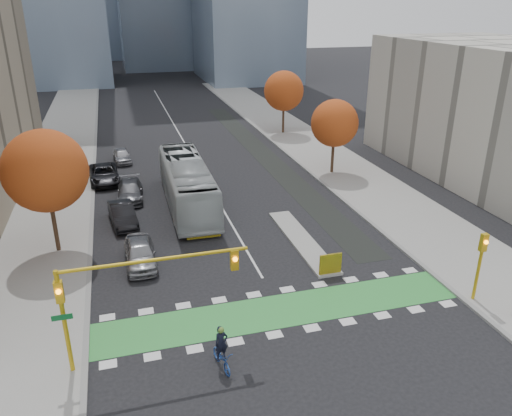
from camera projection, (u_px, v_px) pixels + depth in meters
ground at (291, 327)px, 25.42m from camera, size 300.00×300.00×0.00m
sidewalk_west at (47, 208)px, 39.73m from camera, size 7.00×120.00×0.15m
sidewalk_east at (355, 178)px, 46.56m from camera, size 7.00×120.00×0.15m
curb_west at (93, 204)px, 40.61m from camera, size 0.30×120.00×0.16m
curb_east at (320, 181)px, 45.67m from camera, size 0.30×120.00×0.16m
bike_crossing at (281, 310)px, 26.75m from camera, size 20.00×3.00×0.01m
centre_line at (181, 136)px, 60.92m from camera, size 0.15×70.00×0.01m
bike_lane_paint at (263, 154)px, 53.94m from camera, size 2.50×50.00×0.01m
median_island at (302, 240)px, 34.39m from camera, size 1.60×10.00×0.16m
hazard_board at (330, 264)px, 29.86m from camera, size 1.40×0.12×1.30m
tree_west at (45, 171)px, 30.87m from camera, size 5.20×5.20×8.22m
tree_east_near at (335, 123)px, 46.11m from camera, size 4.40×4.40×7.08m
tree_east_far at (284, 91)px, 60.29m from camera, size 4.80×4.80×7.65m
traffic_signal_west at (123, 286)px, 21.41m from camera, size 8.53×0.56×5.20m
traffic_signal_east at (481, 257)px, 26.58m from camera, size 0.35×0.43×4.10m
cyclist at (222, 354)px, 22.36m from camera, size 0.99×1.96×2.16m
bus at (187, 184)px, 39.68m from camera, size 3.36×13.61×3.78m
parked_car_a at (140, 253)px, 31.14m from camera, size 1.93×4.73×1.61m
parked_car_b at (123, 214)px, 36.81m from camera, size 2.19×4.89×1.56m
parked_car_c at (130, 191)px, 41.47m from camera, size 2.31×5.14×1.46m
parked_car_d at (104, 174)px, 45.37m from camera, size 2.89×5.70×1.54m
parked_car_e at (122, 156)px, 51.05m from camera, size 1.95×4.17×1.38m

